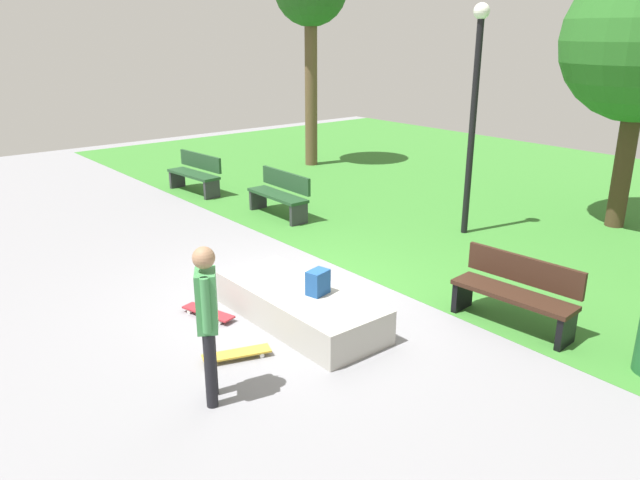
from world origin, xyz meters
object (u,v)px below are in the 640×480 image
at_px(park_bench_far_left, 516,291).
at_px(skateboard_by_ledge, 237,354).
at_px(concrete_ledge, 300,306).
at_px(lamp_post, 475,99).
at_px(skater_performing_trick, 207,314).
at_px(skateboard_spare, 208,312).
at_px(park_bench_far_right, 280,193).
at_px(backpack_on_ledge, 318,282).
at_px(park_bench_near_path, 196,172).

bearing_deg(park_bench_far_left, skateboard_by_ledge, -115.23).
xyz_separation_m(concrete_ledge, park_bench_far_left, (1.85, 2.09, 0.26)).
bearing_deg(lamp_post, skater_performing_trick, -74.08).
distance_m(skateboard_spare, park_bench_far_right, 4.81).
distance_m(skateboard_spare, park_bench_far_left, 4.05).
distance_m(concrete_ledge, park_bench_far_right, 4.91).
relative_size(skater_performing_trick, park_bench_far_right, 1.05).
bearing_deg(concrete_ledge, backpack_on_ledge, 25.31).
relative_size(skateboard_by_ledge, skateboard_spare, 1.00).
height_order(backpack_on_ledge, park_bench_far_left, park_bench_far_left).
bearing_deg(park_bench_far_left, backpack_on_ledge, -129.08).
distance_m(concrete_ledge, backpack_on_ledge, 0.46).
relative_size(park_bench_near_path, lamp_post, 0.40).
distance_m(skater_performing_trick, park_bench_far_left, 4.06).
height_order(skateboard_spare, lamp_post, lamp_post).
distance_m(skater_performing_trick, skateboard_spare, 2.19).
relative_size(skater_performing_trick, skateboard_spare, 2.05).
height_order(skateboard_by_ledge, park_bench_far_left, park_bench_far_left).
bearing_deg(lamp_post, backpack_on_ledge, -75.00).
bearing_deg(park_bench_near_path, park_bench_far_left, -1.13).
bearing_deg(park_bench_far_left, park_bench_near_path, 178.87).
xyz_separation_m(skateboard_by_ledge, park_bench_far_left, (1.54, 3.26, 0.42)).
bearing_deg(park_bench_near_path, backpack_on_ledge, -16.61).
bearing_deg(backpack_on_ledge, park_bench_far_right, -133.09).
height_order(concrete_ledge, skater_performing_trick, skater_performing_trick).
bearing_deg(skater_performing_trick, lamp_post, 105.92).
xyz_separation_m(backpack_on_ledge, park_bench_far_right, (-4.36, 2.55, -0.12)).
xyz_separation_m(backpack_on_ledge, lamp_post, (-1.23, 4.60, 1.90)).
bearing_deg(park_bench_far_left, concrete_ledge, -131.43).
bearing_deg(lamp_post, concrete_ledge, -78.10).
xyz_separation_m(skateboard_by_ledge, park_bench_near_path, (-7.28, 3.43, 0.42)).
height_order(park_bench_far_left, park_bench_near_path, same).
distance_m(concrete_ledge, skater_performing_trick, 2.15).
bearing_deg(park_bench_near_path, lamp_post, 22.27).
height_order(park_bench_far_left, lamp_post, lamp_post).
relative_size(skater_performing_trick, skateboard_by_ledge, 2.06).
xyz_separation_m(skateboard_by_ledge, park_bench_far_right, (-4.43, 3.83, 0.42)).
relative_size(skateboard_spare, park_bench_far_right, 0.51).
distance_m(skateboard_by_ledge, skateboard_spare, 1.23).
height_order(skateboard_by_ledge, park_bench_near_path, park_bench_near_path).
relative_size(skater_performing_trick, lamp_post, 0.41).
xyz_separation_m(park_bench_far_right, park_bench_near_path, (-2.85, -0.40, 0.00)).
bearing_deg(skateboard_by_ledge, skater_performing_trick, -49.04).
bearing_deg(park_bench_far_right, skater_performing_trick, -41.89).
xyz_separation_m(concrete_ledge, backpack_on_ledge, (0.24, 0.11, 0.38)).
distance_m(park_bench_far_right, lamp_post, 4.25).
xyz_separation_m(backpack_on_ledge, park_bench_near_path, (-7.21, 2.15, -0.12)).
bearing_deg(lamp_post, skateboard_spare, -88.89).
relative_size(park_bench_far_left, park_bench_near_path, 1.00).
relative_size(concrete_ledge, park_bench_far_left, 1.52).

